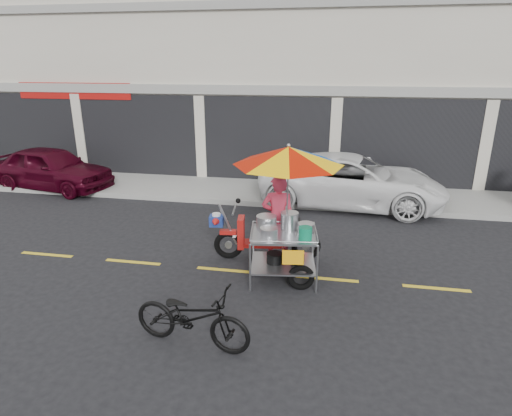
% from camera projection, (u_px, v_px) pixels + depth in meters
% --- Properties ---
extents(ground, '(90.00, 90.00, 0.00)m').
position_uv_depth(ground, '(327.00, 279.00, 8.23)').
color(ground, black).
extents(sidewalk, '(45.00, 3.00, 0.15)m').
position_uv_depth(sidewalk, '(332.00, 193.00, 13.32)').
color(sidewalk, gray).
rests_on(sidewalk, ground).
extents(shophouse_block, '(36.00, 8.11, 10.40)m').
position_uv_depth(shophouse_block, '(416.00, 54.00, 16.21)').
color(shophouse_block, beige).
rests_on(shophouse_block, ground).
extents(centerline, '(42.00, 0.10, 0.01)m').
position_uv_depth(centerline, '(327.00, 279.00, 8.23)').
color(centerline, gold).
rests_on(centerline, ground).
extents(maroon_sedan, '(4.28, 2.31, 1.38)m').
position_uv_depth(maroon_sedan, '(52.00, 168.00, 13.83)').
color(maroon_sedan, '#370312').
rests_on(maroon_sedan, ground).
extents(white_pickup, '(5.43, 2.87, 1.45)m').
position_uv_depth(white_pickup, '(352.00, 181.00, 12.27)').
color(white_pickup, white).
rests_on(white_pickup, ground).
extents(near_bicycle, '(1.88, 0.89, 0.95)m').
position_uv_depth(near_bicycle, '(192.00, 317.00, 6.18)').
color(near_bicycle, black).
rests_on(near_bicycle, ground).
extents(food_vendor_rig, '(2.80, 2.24, 2.61)m').
position_uv_depth(food_vendor_rig, '(282.00, 192.00, 8.04)').
color(food_vendor_rig, black).
rests_on(food_vendor_rig, ground).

